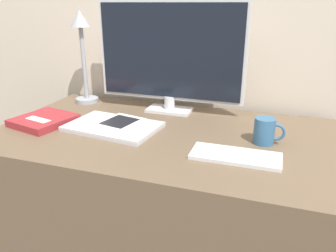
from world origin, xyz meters
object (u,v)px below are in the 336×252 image
(monitor, at_px, (170,55))
(ereader, at_px, (120,122))
(keyboard, at_px, (235,156))
(laptop, at_px, (113,126))
(coffee_mug, at_px, (265,131))
(desk_lamp, at_px, (82,46))
(notebook, at_px, (44,120))

(monitor, height_order, ereader, monitor)
(monitor, bearing_deg, keyboard, -48.33)
(laptop, xyz_separation_m, coffee_mug, (0.57, 0.04, 0.04))
(desk_lamp, height_order, coffee_mug, desk_lamp)
(laptop, distance_m, ereader, 0.03)
(notebook, bearing_deg, coffee_mug, 5.27)
(desk_lamp, bearing_deg, laptop, -44.59)
(ereader, bearing_deg, desk_lamp, 138.86)
(keyboard, distance_m, notebook, 0.79)
(ereader, bearing_deg, monitor, 66.00)
(laptop, distance_m, desk_lamp, 0.49)
(desk_lamp, relative_size, coffee_mug, 4.04)
(desk_lamp, bearing_deg, notebook, -89.83)
(ereader, bearing_deg, notebook, -170.23)
(keyboard, relative_size, coffee_mug, 2.65)
(ereader, bearing_deg, laptop, -144.07)
(coffee_mug, bearing_deg, desk_lamp, 163.78)
(laptop, xyz_separation_m, notebook, (-0.29, -0.04, 0.01))
(laptop, height_order, desk_lamp, desk_lamp)
(ereader, distance_m, notebook, 0.32)
(monitor, relative_size, keyboard, 2.30)
(keyboard, bearing_deg, ereader, 164.95)
(desk_lamp, bearing_deg, coffee_mug, -16.22)
(ereader, bearing_deg, coffee_mug, 2.64)
(ereader, relative_size, coffee_mug, 1.83)
(keyboard, distance_m, desk_lamp, 0.92)
(keyboard, height_order, coffee_mug, coffee_mug)
(laptop, relative_size, coffee_mug, 3.47)
(laptop, relative_size, notebook, 1.48)
(monitor, relative_size, desk_lamp, 1.51)
(desk_lamp, distance_m, coffee_mug, 0.93)
(notebook, bearing_deg, ereader, 9.77)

